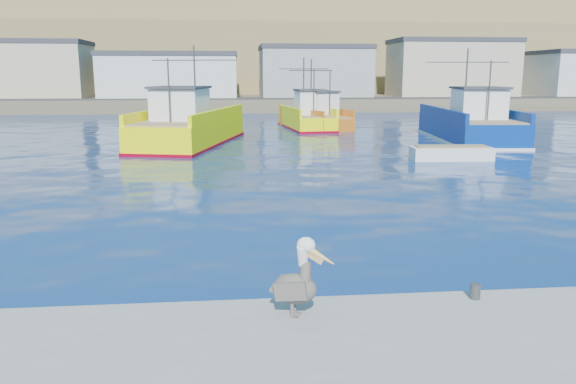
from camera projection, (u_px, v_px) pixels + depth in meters
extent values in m
plane|color=#071C52|center=(300.00, 269.00, 13.94)|extent=(260.00, 260.00, 0.00)
cylinder|color=#4C4C4C|center=(475.00, 291.00, 10.78)|extent=(0.20, 0.20, 0.30)
cube|color=brown|center=(243.00, 101.00, 83.90)|extent=(160.00, 30.00, 1.60)
cube|color=olive|center=(240.00, 68.00, 108.16)|extent=(180.00, 40.00, 14.00)
cube|color=olive|center=(238.00, 46.00, 126.61)|extent=(200.00, 40.00, 24.00)
cube|color=#2D2D2D|center=(244.00, 99.00, 73.01)|extent=(150.00, 5.00, 0.10)
cube|color=tan|center=(35.00, 72.00, 75.47)|extent=(14.00, 9.00, 7.00)
cube|color=#333338|center=(32.00, 42.00, 74.69)|extent=(14.28, 9.18, 0.60)
cube|color=silver|center=(171.00, 77.00, 77.35)|extent=(18.00, 11.00, 5.50)
cube|color=#333338|center=(170.00, 55.00, 76.72)|extent=(18.36, 11.22, 0.60)
cube|color=gray|center=(314.00, 74.00, 79.16)|extent=(15.00, 10.00, 6.50)
cube|color=#333338|center=(314.00, 48.00, 78.43)|extent=(15.30, 10.20, 0.60)
cube|color=tan|center=(451.00, 70.00, 80.97)|extent=(17.00, 9.00, 7.50)
cube|color=#333338|center=(453.00, 41.00, 80.13)|extent=(17.34, 9.18, 0.60)
cube|color=#FFFA01|center=(191.00, 131.00, 38.98)|extent=(7.45, 13.87, 1.72)
cube|color=#FFFA01|center=(219.00, 114.00, 38.44)|extent=(3.37, 12.62, 0.70)
cube|color=#FFFA01|center=(161.00, 114.00, 39.02)|extent=(3.37, 12.62, 0.70)
cube|color=maroon|center=(191.00, 143.00, 39.14)|extent=(7.60, 14.15, 0.25)
cube|color=#8C7251|center=(190.00, 118.00, 38.79)|extent=(6.98, 13.27, 0.10)
cube|color=white|center=(180.00, 104.00, 36.66)|extent=(3.78, 3.95, 2.00)
cube|color=#333338|center=(180.00, 87.00, 36.43)|extent=(4.09, 4.38, 0.15)
cylinder|color=#4C4C4C|center=(195.00, 82.00, 39.57)|extent=(0.15, 0.15, 5.00)
cylinder|color=#4C4C4C|center=(169.00, 91.00, 34.56)|extent=(0.12, 0.12, 4.00)
cylinder|color=#4C4C4C|center=(194.00, 60.00, 39.26)|extent=(6.00, 1.56, 0.08)
cube|color=#FFFA01|center=(306.00, 121.00, 50.26)|extent=(4.24, 9.70, 1.22)
cube|color=#FFFA01|center=(322.00, 110.00, 50.37)|extent=(1.18, 9.19, 0.70)
cube|color=#FFFA01|center=(289.00, 111.00, 49.76)|extent=(1.18, 9.19, 0.70)
cube|color=maroon|center=(306.00, 128.00, 50.38)|extent=(4.32, 9.90, 0.25)
cube|color=#8C7251|center=(306.00, 114.00, 50.12)|extent=(3.94, 9.30, 0.10)
cube|color=white|center=(310.00, 103.00, 48.56)|extent=(2.51, 2.58, 2.00)
cube|color=#333338|center=(310.00, 90.00, 48.33)|extent=(2.71, 2.88, 0.15)
cylinder|color=#4C4C4C|center=(304.00, 86.00, 50.52)|extent=(0.13, 0.13, 5.00)
cylinder|color=#4C4C4C|center=(314.00, 93.00, 47.02)|extent=(0.11, 0.11, 4.00)
cylinder|color=#4C4C4C|center=(304.00, 69.00, 50.21)|extent=(4.53, 0.57, 0.08)
cube|color=navy|center=(468.00, 129.00, 41.28)|extent=(5.58, 12.90, 1.63)
cube|color=navy|center=(497.00, 113.00, 41.04)|extent=(1.45, 12.25, 0.70)
cube|color=navy|center=(441.00, 113.00, 41.04)|extent=(1.45, 12.25, 0.70)
cube|color=silver|center=(468.00, 139.00, 41.44)|extent=(5.69, 13.16, 0.25)
cube|color=#8C7251|center=(469.00, 117.00, 41.10)|extent=(5.18, 12.36, 0.10)
cube|color=white|center=(479.00, 104.00, 39.04)|extent=(3.36, 3.42, 2.00)
cube|color=#333338|center=(480.00, 88.00, 38.82)|extent=(3.61, 3.81, 0.15)
cylinder|color=#4C4C4C|center=(466.00, 83.00, 41.82)|extent=(0.13, 0.13, 5.00)
cylinder|color=#4C4C4C|center=(489.00, 92.00, 37.02)|extent=(0.11, 0.11, 4.00)
cylinder|color=#4C4C4C|center=(467.00, 62.00, 41.51)|extent=(6.12, 0.67, 0.08)
cube|color=#BF6015|center=(315.00, 122.00, 50.14)|extent=(5.86, 8.88, 1.08)
cube|color=#BF6015|center=(330.00, 112.00, 50.59)|extent=(3.05, 7.69, 0.70)
cube|color=#BF6015|center=(301.00, 113.00, 49.32)|extent=(3.05, 7.69, 0.70)
cube|color=#8C7251|center=(315.00, 116.00, 50.02)|extent=(5.51, 8.48, 0.10)
cube|color=white|center=(322.00, 104.00, 48.71)|extent=(2.78, 2.72, 2.00)
cube|color=#333338|center=(323.00, 92.00, 48.48)|extent=(3.01, 3.01, 0.15)
cylinder|color=#4C4C4C|center=(311.00, 88.00, 50.25)|extent=(0.15, 0.15, 5.00)
cylinder|color=#4C4C4C|center=(330.00, 94.00, 47.43)|extent=(0.13, 0.13, 4.00)
cylinder|color=#4C4C4C|center=(311.00, 70.00, 49.94)|extent=(4.11, 1.62, 0.08)
cube|color=silver|center=(451.00, 155.00, 31.68)|extent=(4.55, 1.83, 0.89)
cube|color=#8C7251|center=(452.00, 146.00, 31.58)|extent=(4.08, 1.47, 0.09)
cube|color=silver|center=(445.00, 129.00, 47.00)|extent=(3.94, 3.62, 0.79)
cube|color=#8C7251|center=(446.00, 124.00, 46.92)|extent=(3.44, 3.13, 0.08)
cylinder|color=#595451|center=(292.00, 310.00, 9.97)|extent=(0.08, 0.08, 0.28)
cube|color=#595451|center=(295.00, 317.00, 9.99)|extent=(0.17, 0.16, 0.02)
cylinder|color=#595451|center=(295.00, 306.00, 10.14)|extent=(0.08, 0.08, 0.28)
cube|color=#595451|center=(297.00, 313.00, 10.15)|extent=(0.17, 0.16, 0.02)
ellipsoid|color=#38332D|center=(295.00, 289.00, 9.97)|extent=(0.92, 0.74, 0.55)
cube|color=#38332D|center=(290.00, 292.00, 9.77)|extent=(0.60, 0.28, 0.40)
cube|color=#38332D|center=(296.00, 283.00, 10.18)|extent=(0.60, 0.28, 0.40)
cube|color=#38332D|center=(276.00, 290.00, 10.08)|extent=(0.25, 0.22, 0.12)
cylinder|color=#38332D|center=(305.00, 274.00, 9.86)|extent=(0.28, 0.34, 0.44)
cylinder|color=white|center=(303.00, 256.00, 9.81)|extent=(0.27, 0.33, 0.41)
ellipsoid|color=white|center=(306.00, 245.00, 9.75)|extent=(0.40, 0.35, 0.28)
cone|color=gold|center=(320.00, 256.00, 9.72)|extent=(0.57, 0.33, 0.38)
cube|color=tan|center=(314.00, 257.00, 9.76)|extent=(0.33, 0.17, 0.24)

